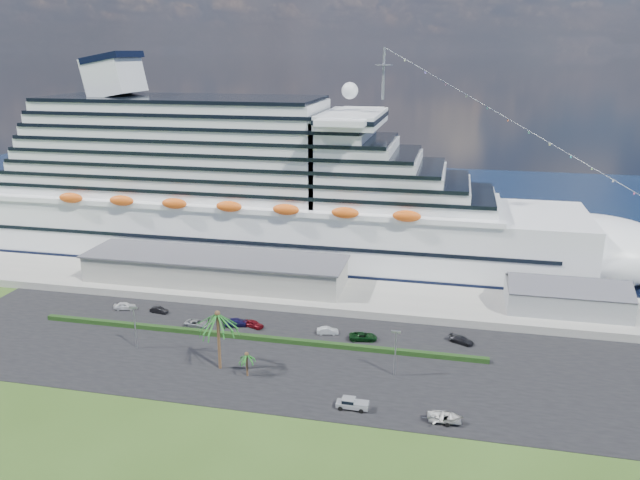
% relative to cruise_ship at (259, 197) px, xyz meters
% --- Properties ---
extents(ground, '(420.00, 420.00, 0.00)m').
position_rel_cruise_ship_xyz_m(ground, '(21.53, -64.00, -16.69)').
color(ground, '#2E4918').
rests_on(ground, ground).
extents(asphalt_lot, '(140.00, 38.00, 0.12)m').
position_rel_cruise_ship_xyz_m(asphalt_lot, '(21.53, -53.00, -16.63)').
color(asphalt_lot, black).
rests_on(asphalt_lot, ground).
extents(wharf, '(240.00, 20.00, 1.80)m').
position_rel_cruise_ship_xyz_m(wharf, '(21.53, -24.00, -15.79)').
color(wharf, gray).
rests_on(wharf, ground).
extents(water, '(420.00, 160.00, 0.02)m').
position_rel_cruise_ship_xyz_m(water, '(21.53, 66.00, -16.68)').
color(water, black).
rests_on(water, ground).
extents(cruise_ship, '(191.00, 38.00, 54.00)m').
position_rel_cruise_ship_xyz_m(cruise_ship, '(0.00, 0.00, 0.00)').
color(cruise_ship, silver).
rests_on(cruise_ship, ground).
extents(terminal_building, '(61.00, 15.00, 6.30)m').
position_rel_cruise_ship_xyz_m(terminal_building, '(-3.47, -24.00, -11.68)').
color(terminal_building, gray).
rests_on(terminal_building, wharf).
extents(port_shed, '(24.00, 12.31, 7.37)m').
position_rel_cruise_ship_xyz_m(port_shed, '(73.53, -24.00, -12.30)').
color(port_shed, gray).
rests_on(port_shed, wharf).
extents(hedge, '(88.00, 1.10, 0.90)m').
position_rel_cruise_ship_xyz_m(hedge, '(13.53, -48.00, -16.12)').
color(hedge, black).
rests_on(hedge, asphalt_lot).
extents(lamp_post_left, '(1.60, 0.35, 8.27)m').
position_rel_cruise_ship_xyz_m(lamp_post_left, '(-6.47, -56.00, -11.35)').
color(lamp_post_left, gray).
rests_on(lamp_post_left, asphalt_lot).
extents(lamp_post_right, '(1.60, 0.35, 8.27)m').
position_rel_cruise_ship_xyz_m(lamp_post_right, '(41.53, -56.00, -11.35)').
color(lamp_post_right, gray).
rests_on(lamp_post_right, asphalt_lot).
extents(palm_tall, '(8.82, 8.82, 11.13)m').
position_rel_cruise_ship_xyz_m(palm_tall, '(11.53, -60.00, -7.49)').
color(palm_tall, '#47301E').
rests_on(palm_tall, ground).
extents(palm_short, '(3.53, 3.53, 4.56)m').
position_rel_cruise_ship_xyz_m(palm_short, '(17.03, -61.50, -13.03)').
color(palm_short, '#47301E').
rests_on(palm_short, ground).
extents(parked_car_0, '(4.93, 2.96, 1.57)m').
position_rel_cruise_ship_xyz_m(parked_car_0, '(-17.83, -40.00, -15.79)').
color(parked_car_0, silver).
rests_on(parked_car_0, asphalt_lot).
extents(parked_car_1, '(3.95, 1.70, 1.27)m').
position_rel_cruise_ship_xyz_m(parked_car_1, '(-9.77, -40.19, -15.94)').
color(parked_car_1, black).
rests_on(parked_car_1, asphalt_lot).
extents(parked_car_2, '(5.10, 2.51, 1.39)m').
position_rel_cruise_ship_xyz_m(parked_car_2, '(0.82, -44.96, -15.88)').
color(parked_car_2, gray).
rests_on(parked_car_2, asphalt_lot).
extents(parked_car_3, '(5.71, 3.82, 1.54)m').
position_rel_cruise_ship_xyz_m(parked_car_3, '(8.53, -42.79, -15.81)').
color(parked_car_3, '#161240').
rests_on(parked_car_3, asphalt_lot).
extents(parked_car_4, '(4.67, 3.08, 1.48)m').
position_rel_cruise_ship_xyz_m(parked_car_4, '(11.95, -42.74, -15.84)').
color(parked_car_4, maroon).
rests_on(parked_car_4, asphalt_lot).
extents(parked_car_5, '(4.42, 2.29, 1.39)m').
position_rel_cruise_ship_xyz_m(parked_car_5, '(27.07, -42.58, -15.88)').
color(parked_car_5, silver).
rests_on(parked_car_5, asphalt_lot).
extents(parked_car_6, '(5.71, 3.32, 1.49)m').
position_rel_cruise_ship_xyz_m(parked_car_6, '(34.26, -43.74, -15.83)').
color(parked_car_6, black).
rests_on(parked_car_6, asphalt_lot).
extents(parked_car_7, '(5.12, 3.70, 1.38)m').
position_rel_cruise_ship_xyz_m(parked_car_7, '(52.62, -41.06, -15.89)').
color(parked_car_7, black).
rests_on(parked_car_7, asphalt_lot).
extents(pickup_truck, '(5.06, 2.02, 1.78)m').
position_rel_cruise_ship_xyz_m(pickup_truck, '(36.16, -67.86, -15.60)').
color(pickup_truck, black).
rests_on(pickup_truck, asphalt_lot).
extents(boat_trailer, '(6.06, 4.03, 1.73)m').
position_rel_cruise_ship_xyz_m(boat_trailer, '(50.28, -68.73, -15.43)').
color(boat_trailer, gray).
rests_on(boat_trailer, asphalt_lot).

